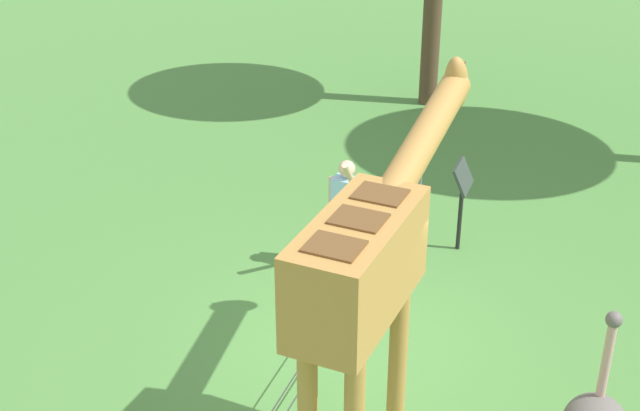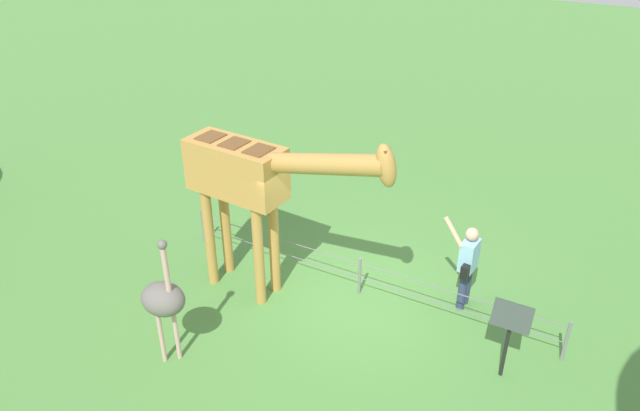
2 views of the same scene
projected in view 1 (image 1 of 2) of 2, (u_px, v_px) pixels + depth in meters
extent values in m
plane|color=#4C843D|center=(351.00, 347.00, 10.38)|extent=(60.00, 60.00, 0.00)
cylinder|color=#BC8942|center=(355.00, 358.00, 8.63)|extent=(0.18, 0.18, 1.92)
cylinder|color=#BC8942|center=(397.00, 369.00, 8.47)|extent=(0.18, 0.18, 1.92)
cube|color=#BC8942|center=(357.00, 266.00, 7.46)|extent=(1.74, 0.81, 0.90)
cube|color=brown|center=(380.00, 194.00, 7.65)|extent=(0.39, 0.46, 0.02)
cube|color=brown|center=(359.00, 219.00, 7.25)|extent=(0.39, 0.46, 0.02)
cube|color=brown|center=(334.00, 246.00, 6.84)|extent=(0.39, 0.46, 0.02)
cylinder|color=#BC8942|center=(423.00, 141.00, 8.56)|extent=(2.21, 0.47, 0.80)
ellipsoid|color=#BC8942|center=(456.00, 84.00, 9.31)|extent=(0.43, 0.29, 0.69)
cylinder|color=brown|center=(452.00, 67.00, 9.24)|extent=(0.05, 0.05, 0.14)
cylinder|color=brown|center=(463.00, 68.00, 9.20)|extent=(0.05, 0.05, 0.14)
cylinder|color=navy|center=(353.00, 243.00, 11.81)|extent=(0.14, 0.14, 0.78)
cylinder|color=navy|center=(339.00, 239.00, 11.89)|extent=(0.14, 0.14, 0.78)
cube|color=#8CBFE0|center=(347.00, 197.00, 11.55)|extent=(0.27, 0.38, 0.55)
sphere|color=#D8AD8C|center=(347.00, 169.00, 11.36)|extent=(0.22, 0.22, 0.22)
cylinder|color=#D8AD8C|center=(350.00, 176.00, 11.07)|extent=(0.39, 0.12, 0.49)
cylinder|color=#D8AD8C|center=(331.00, 194.00, 11.63)|extent=(0.08, 0.08, 0.50)
cube|color=black|center=(363.00, 211.00, 11.58)|extent=(0.14, 0.21, 0.24)
cylinder|color=#CC9E93|center=(606.00, 364.00, 7.30)|extent=(0.08, 0.08, 0.80)
sphere|color=#66605B|center=(614.00, 320.00, 7.09)|extent=(0.14, 0.14, 0.14)
cylinder|color=brown|center=(433.00, 4.00, 16.75)|extent=(0.36, 0.36, 4.00)
cylinder|color=black|center=(460.00, 219.00, 12.23)|extent=(0.06, 0.06, 0.95)
cube|color=#333D38|center=(463.00, 177.00, 11.93)|extent=(0.56, 0.21, 0.38)
cylinder|color=slate|center=(342.00, 319.00, 10.24)|extent=(0.05, 0.05, 0.75)
cylinder|color=slate|center=(419.00, 194.00, 13.15)|extent=(0.05, 0.05, 0.75)
cube|color=slate|center=(343.00, 300.00, 10.12)|extent=(7.00, 0.01, 0.01)
cube|color=slate|center=(342.00, 322.00, 10.26)|extent=(7.00, 0.01, 0.01)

